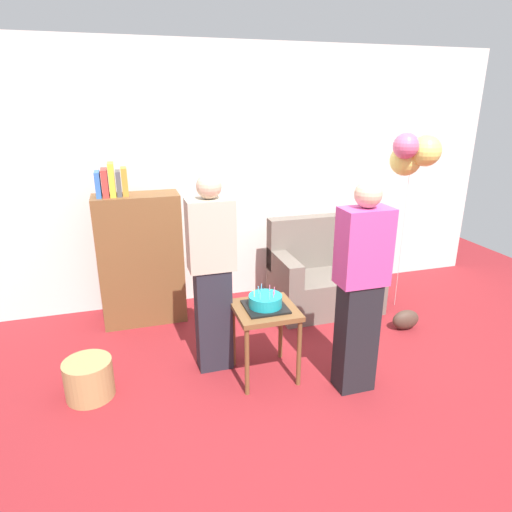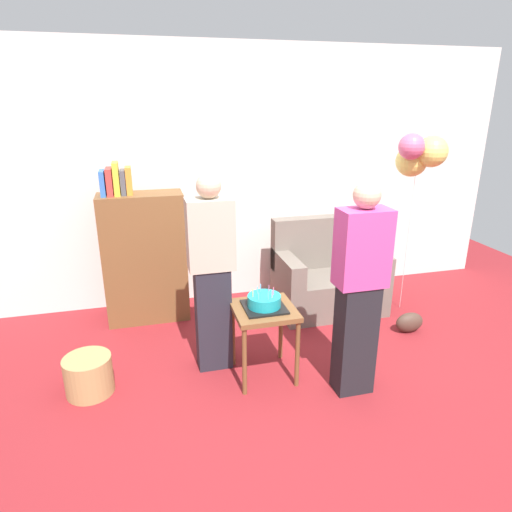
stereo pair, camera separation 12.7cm
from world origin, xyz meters
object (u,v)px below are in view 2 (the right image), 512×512
person_blowing_candles (212,274)px  wicker_basket (89,375)px  balloon_bunch (419,155)px  bookshelf (144,256)px  birthday_cake (264,302)px  side_table (264,319)px  couch (327,278)px  handbag (409,322)px  person_holding_cake (359,291)px

person_blowing_candles → wicker_basket: person_blowing_candles is taller
wicker_basket → balloon_bunch: balloon_bunch is taller
wicker_basket → balloon_bunch: bearing=12.5°
bookshelf → balloon_bunch: balloon_bunch is taller
birthday_cake → balloon_bunch: 2.19m
side_table → balloon_bunch: size_ratio=0.33×
couch → wicker_basket: (-2.36, -0.94, -0.19)m
couch → wicker_basket: 2.55m
wicker_basket → handbag: wicker_basket is taller
side_table → couch: bearing=46.5°
side_table → person_holding_cake: 0.78m
couch → balloon_bunch: size_ratio=0.60×
wicker_basket → handbag: bearing=4.1°
person_holding_cake → balloon_bunch: size_ratio=0.88×
wicker_basket → handbag: (2.92, 0.21, -0.05)m
birthday_cake → person_blowing_candles: size_ratio=0.20×
bookshelf → person_holding_cake: bearing=-47.7°
person_holding_cake → birthday_cake: bearing=-1.7°
person_blowing_candles → handbag: size_ratio=5.82×
couch → balloon_bunch: bearing=-17.2°
couch → balloon_bunch: balloon_bunch is taller
couch → handbag: (0.56, -0.73, -0.24)m
handbag → balloon_bunch: (0.22, 0.49, 1.54)m
couch → person_blowing_candles: person_blowing_candles is taller
person_holding_cake → handbag: 1.38m
bookshelf → birthday_cake: (0.88, -1.28, -0.02)m
wicker_basket → person_blowing_candles: bearing=7.6°
handbag → side_table: bearing=-168.2°
bookshelf → wicker_basket: size_ratio=4.45×
birthday_cake → balloon_bunch: size_ratio=0.17×
balloon_bunch → person_holding_cake: bearing=-134.9°
wicker_basket → handbag: 2.93m
birthday_cake → person_blowing_candles: (-0.37, 0.25, 0.18)m
couch → person_blowing_candles: size_ratio=0.67×
person_holding_cake → handbag: bearing=-116.0°
birthday_cake → handbag: size_ratio=1.14×
couch → handbag: size_ratio=3.93×
couch → person_blowing_candles: (-1.37, -0.80, 0.49)m
couch → wicker_basket: size_ratio=3.06×
bookshelf → person_blowing_candles: 1.16m
bookshelf → birthday_cake: 1.56m
couch → person_holding_cake: bearing=-105.4°
side_table → handbag: bearing=11.8°
wicker_basket → balloon_bunch: 3.54m
person_blowing_candles → balloon_bunch: (2.14, 0.56, 0.81)m
person_holding_cake → side_table: bearing=-1.7°
person_blowing_candles → handbag: (1.92, 0.08, -0.73)m
couch → side_table: 1.46m
bookshelf → person_holding_cake: (1.49, -1.64, 0.16)m
bookshelf → birthday_cake: size_ratio=5.01×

